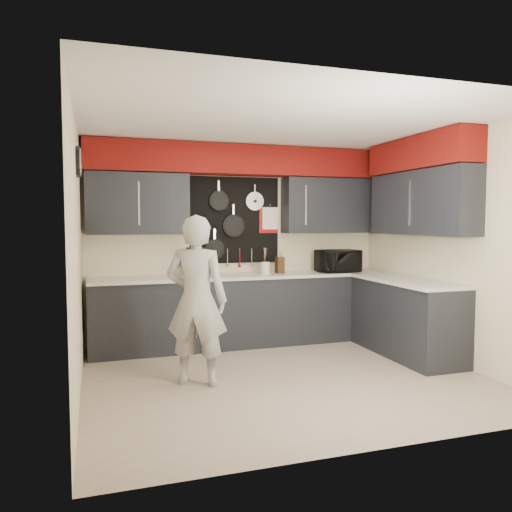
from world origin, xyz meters
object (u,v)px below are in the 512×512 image
object	(u,v)px
coffee_maker	(196,261)
knife_block	(280,265)
person	(197,300)
utensil_crock	(265,268)
microwave	(338,261)

from	to	relation	value
coffee_maker	knife_block	bearing A→B (deg)	-5.34
coffee_maker	person	distance (m)	1.45
coffee_maker	utensil_crock	bearing A→B (deg)	-6.75
knife_block	utensil_crock	size ratio (longest dim) A/B	1.39
knife_block	person	xyz separation A→B (m)	(-1.39, -1.39, -0.19)
utensil_crock	person	world-z (taller)	person
microwave	coffee_maker	size ratio (longest dim) A/B	1.50
microwave	knife_block	size ratio (longest dim) A/B	2.50
microwave	person	distance (m)	2.57
utensil_crock	knife_block	bearing A→B (deg)	5.83
knife_block	microwave	bearing A→B (deg)	-13.93
knife_block	coffee_maker	size ratio (longest dim) A/B	0.60
utensil_crock	person	distance (m)	1.82
microwave	person	xyz separation A→B (m)	(-2.20, -1.30, -0.23)
knife_block	person	size ratio (longest dim) A/B	0.13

